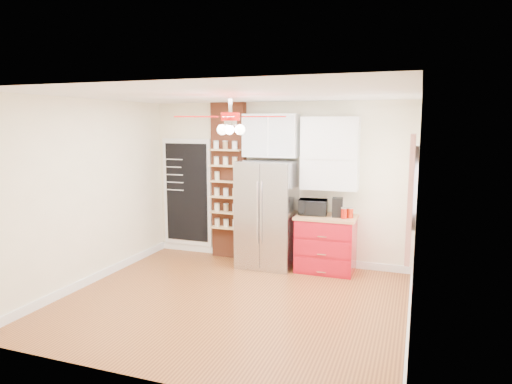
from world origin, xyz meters
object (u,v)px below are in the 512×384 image
(red_cabinet, at_px, (326,243))
(coffee_maker, at_px, (337,207))
(ceiling_fan, at_px, (230,117))
(pantry_jar_oats, at_px, (217,176))
(fridge, at_px, (267,214))
(canister_left, at_px, (344,214))
(toaster_oven, at_px, (313,207))

(red_cabinet, distance_m, coffee_maker, 0.62)
(ceiling_fan, relative_size, pantry_jar_oats, 9.99)
(fridge, bearing_deg, canister_left, -2.47)
(red_cabinet, bearing_deg, fridge, -177.05)
(toaster_oven, height_order, canister_left, toaster_oven)
(red_cabinet, xyz_separation_m, canister_left, (0.29, -0.10, 0.53))
(ceiling_fan, bearing_deg, toaster_oven, 67.78)
(toaster_oven, distance_m, pantry_jar_oats, 1.77)
(toaster_oven, xyz_separation_m, coffee_maker, (0.40, -0.03, 0.03))
(pantry_jar_oats, bearing_deg, coffee_maker, -3.25)
(fridge, xyz_separation_m, red_cabinet, (0.97, 0.05, -0.42))
(toaster_oven, relative_size, canister_left, 2.88)
(canister_left, bearing_deg, fridge, 177.53)
(ceiling_fan, xyz_separation_m, canister_left, (1.21, 1.58, -1.45))
(toaster_oven, bearing_deg, red_cabinet, -12.76)
(fridge, bearing_deg, toaster_oven, 5.49)
(red_cabinet, bearing_deg, pantry_jar_oats, 176.59)
(fridge, distance_m, coffee_maker, 1.15)
(ceiling_fan, bearing_deg, canister_left, 52.49)
(red_cabinet, height_order, canister_left, canister_left)
(canister_left, bearing_deg, pantry_jar_oats, 174.37)
(ceiling_fan, xyz_separation_m, coffee_maker, (1.09, 1.68, -1.37))
(ceiling_fan, distance_m, coffee_maker, 2.43)
(red_cabinet, distance_m, canister_left, 0.61)
(ceiling_fan, relative_size, canister_left, 9.02)
(coffee_maker, distance_m, canister_left, 0.17)
(red_cabinet, bearing_deg, coffee_maker, -1.38)
(red_cabinet, height_order, toaster_oven, toaster_oven)
(ceiling_fan, distance_m, pantry_jar_oats, 2.29)
(fridge, height_order, red_cabinet, fridge)
(red_cabinet, distance_m, pantry_jar_oats, 2.18)
(red_cabinet, bearing_deg, canister_left, -19.79)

